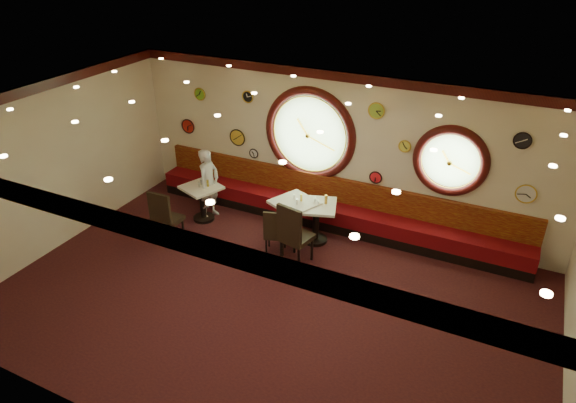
# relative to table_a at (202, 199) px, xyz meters

# --- Properties ---
(floor) EXTENTS (9.00, 6.00, 0.00)m
(floor) POSITION_rel_table_a_xyz_m (2.52, -1.79, -0.50)
(floor) COLOR black
(floor) RESTS_ON ground
(ceiling) EXTENTS (9.00, 6.00, 0.02)m
(ceiling) POSITION_rel_table_a_xyz_m (2.52, -1.79, 2.70)
(ceiling) COLOR gold
(ceiling) RESTS_ON wall_back
(wall_back) EXTENTS (9.00, 0.02, 3.20)m
(wall_back) POSITION_rel_table_a_xyz_m (2.52, 1.21, 1.10)
(wall_back) COLOR #ECE0C5
(wall_back) RESTS_ON floor
(wall_front) EXTENTS (9.00, 0.02, 3.20)m
(wall_front) POSITION_rel_table_a_xyz_m (2.52, -4.79, 1.10)
(wall_front) COLOR #ECE0C5
(wall_front) RESTS_ON floor
(wall_left) EXTENTS (0.02, 6.00, 3.20)m
(wall_left) POSITION_rel_table_a_xyz_m (-1.98, -1.79, 1.10)
(wall_left) COLOR #ECE0C5
(wall_left) RESTS_ON floor
(molding_back) EXTENTS (9.00, 0.10, 0.18)m
(molding_back) POSITION_rel_table_a_xyz_m (2.52, 1.16, 2.61)
(molding_back) COLOR #350B09
(molding_back) RESTS_ON wall_back
(molding_front) EXTENTS (9.00, 0.10, 0.18)m
(molding_front) POSITION_rel_table_a_xyz_m (2.52, -4.74, 2.61)
(molding_front) COLOR #350B09
(molding_front) RESTS_ON wall_back
(molding_left) EXTENTS (0.10, 6.00, 0.18)m
(molding_left) POSITION_rel_table_a_xyz_m (-1.93, -1.79, 2.61)
(molding_left) COLOR #350B09
(molding_left) RESTS_ON wall_back
(banquette_base) EXTENTS (8.00, 0.55, 0.20)m
(banquette_base) POSITION_rel_table_a_xyz_m (2.52, 0.93, -0.40)
(banquette_base) COLOR black
(banquette_base) RESTS_ON floor
(banquette_seat) EXTENTS (8.00, 0.55, 0.30)m
(banquette_seat) POSITION_rel_table_a_xyz_m (2.52, 0.93, -0.15)
(banquette_seat) COLOR #5C070E
(banquette_seat) RESTS_ON banquette_base
(banquette_back) EXTENTS (8.00, 0.10, 0.55)m
(banquette_back) POSITION_rel_table_a_xyz_m (2.52, 1.15, 0.25)
(banquette_back) COLOR #5B0707
(banquette_back) RESTS_ON wall_back
(porthole_left_glass) EXTENTS (1.66, 0.02, 1.66)m
(porthole_left_glass) POSITION_rel_table_a_xyz_m (1.92, 1.21, 1.35)
(porthole_left_glass) COLOR #93C375
(porthole_left_glass) RESTS_ON wall_back
(porthole_left_frame) EXTENTS (1.98, 0.18, 1.98)m
(porthole_left_frame) POSITION_rel_table_a_xyz_m (1.92, 1.19, 1.35)
(porthole_left_frame) COLOR #350B09
(porthole_left_frame) RESTS_ON wall_back
(porthole_left_ring) EXTENTS (1.61, 0.03, 1.61)m
(porthole_left_ring) POSITION_rel_table_a_xyz_m (1.92, 1.16, 1.35)
(porthole_left_ring) COLOR gold
(porthole_left_ring) RESTS_ON wall_back
(porthole_right_glass) EXTENTS (1.10, 0.02, 1.10)m
(porthole_right_glass) POSITION_rel_table_a_xyz_m (4.72, 1.21, 1.30)
(porthole_right_glass) COLOR #93C375
(porthole_right_glass) RESTS_ON wall_back
(porthole_right_frame) EXTENTS (1.38, 0.18, 1.38)m
(porthole_right_frame) POSITION_rel_table_a_xyz_m (4.72, 1.19, 1.30)
(porthole_right_frame) COLOR #350B09
(porthole_right_frame) RESTS_ON wall_back
(porthole_right_ring) EXTENTS (1.09, 0.03, 1.09)m
(porthole_right_ring) POSITION_rel_table_a_xyz_m (4.72, 1.16, 1.30)
(porthole_right_ring) COLOR gold
(porthole_right_ring) RESTS_ON wall_back
(wall_clock_0) EXTENTS (0.36, 0.03, 0.36)m
(wall_clock_0) POSITION_rel_table_a_xyz_m (0.22, 1.17, 1.00)
(wall_clock_0) COLOR gold
(wall_clock_0) RESTS_ON wall_back
(wall_clock_1) EXTENTS (0.20, 0.03, 0.20)m
(wall_clock_1) POSITION_rel_table_a_xyz_m (0.62, 1.17, 0.70)
(wall_clock_1) COLOR white
(wall_clock_1) RESTS_ON wall_back
(wall_clock_2) EXTENTS (0.24, 0.03, 0.24)m
(wall_clock_2) POSITION_rel_table_a_xyz_m (3.37, 1.17, 0.70)
(wall_clock_2) COLOR red
(wall_clock_2) RESTS_ON wall_back
(wall_clock_3) EXTENTS (0.24, 0.03, 0.24)m
(wall_clock_3) POSITION_rel_table_a_xyz_m (0.52, 1.17, 1.95)
(wall_clock_3) COLOR black
(wall_clock_3) RESTS_ON wall_back
(wall_clock_4) EXTENTS (0.34, 0.03, 0.34)m
(wall_clock_4) POSITION_rel_table_a_xyz_m (6.07, 1.17, 0.95)
(wall_clock_4) COLOR silver
(wall_clock_4) RESTS_ON wall_back
(wall_clock_5) EXTENTS (0.32, 0.03, 0.32)m
(wall_clock_5) POSITION_rel_table_a_xyz_m (-1.08, 1.17, 1.05)
(wall_clock_5) COLOR red
(wall_clock_5) RESTS_ON wall_back
(wall_clock_6) EXTENTS (0.28, 0.03, 0.28)m
(wall_clock_6) POSITION_rel_table_a_xyz_m (5.82, 1.17, 1.90)
(wall_clock_6) COLOR black
(wall_clock_6) RESTS_ON wall_back
(wall_clock_7) EXTENTS (0.22, 0.03, 0.22)m
(wall_clock_7) POSITION_rel_table_a_xyz_m (3.87, 1.17, 1.45)
(wall_clock_7) COLOR #F0F250
(wall_clock_7) RESTS_ON wall_back
(wall_clock_8) EXTENTS (0.30, 0.03, 0.30)m
(wall_clock_8) POSITION_rel_table_a_xyz_m (3.27, 1.17, 2.05)
(wall_clock_8) COLOR #91B638
(wall_clock_8) RESTS_ON wall_back
(wall_clock_9) EXTENTS (0.26, 0.03, 0.26)m
(wall_clock_9) POSITION_rel_table_a_xyz_m (-0.68, 1.17, 1.85)
(wall_clock_9) COLOR #76C026
(wall_clock_9) RESTS_ON wall_back
(table_a) EXTENTS (0.92, 0.92, 0.79)m
(table_a) POSITION_rel_table_a_xyz_m (0.00, 0.00, 0.00)
(table_a) COLOR black
(table_a) RESTS_ON floor
(table_b) EXTENTS (1.03, 1.03, 0.86)m
(table_b) POSITION_rel_table_a_xyz_m (2.09, 0.13, 0.04)
(table_b) COLOR black
(table_b) RESTS_ON floor
(table_c) EXTENTS (0.95, 0.95, 0.83)m
(table_c) POSITION_rel_table_a_xyz_m (2.50, 0.26, 0.03)
(table_c) COLOR black
(table_c) RESTS_ON floor
(chair_a) EXTENTS (0.50, 0.50, 0.71)m
(chair_a) POSITION_rel_table_a_xyz_m (-0.11, -1.11, 0.16)
(chair_a) COLOR black
(chair_a) RESTS_ON floor
(chair_b) EXTENTS (0.51, 0.51, 0.59)m
(chair_b) POSITION_rel_table_a_xyz_m (1.98, -0.50, 0.05)
(chair_b) COLOR black
(chair_b) RESTS_ON floor
(chair_c) EXTENTS (0.62, 0.62, 0.77)m
(chair_c) POSITION_rel_table_a_xyz_m (2.43, -0.65, 0.22)
(chair_c) COLOR black
(chair_c) RESTS_ON floor
(condiment_a_salt) EXTENTS (0.04, 0.04, 0.11)m
(condiment_a_salt) POSITION_rel_table_a_xyz_m (-0.04, 0.07, 0.35)
(condiment_a_salt) COLOR silver
(condiment_a_salt) RESTS_ON table_a
(condiment_b_salt) EXTENTS (0.03, 0.03, 0.10)m
(condiment_b_salt) POSITION_rel_table_a_xyz_m (2.03, 0.23, 0.41)
(condiment_b_salt) COLOR silver
(condiment_b_salt) RESTS_ON table_b
(condiment_c_salt) EXTENTS (0.04, 0.04, 0.10)m
(condiment_c_salt) POSITION_rel_table_a_xyz_m (2.44, 0.31, 0.38)
(condiment_c_salt) COLOR silver
(condiment_c_salt) RESTS_ON table_c
(condiment_a_pepper) EXTENTS (0.04, 0.04, 0.11)m
(condiment_a_pepper) POSITION_rel_table_a_xyz_m (-0.02, -0.04, 0.35)
(condiment_a_pepper) COLOR silver
(condiment_a_pepper) RESTS_ON table_a
(condiment_b_pepper) EXTENTS (0.04, 0.04, 0.11)m
(condiment_b_pepper) POSITION_rel_table_a_xyz_m (2.18, 0.05, 0.42)
(condiment_b_pepper) COLOR silver
(condiment_b_pepper) RESTS_ON table_b
(condiment_c_pepper) EXTENTS (0.03, 0.03, 0.09)m
(condiment_c_pepper) POSITION_rel_table_a_xyz_m (2.54, 0.26, 0.38)
(condiment_c_pepper) COLOR silver
(condiment_c_pepper) RESTS_ON table_c
(condiment_a_bottle) EXTENTS (0.05, 0.05, 0.15)m
(condiment_a_bottle) POSITION_rel_table_a_xyz_m (0.13, 0.06, 0.36)
(condiment_a_bottle) COLOR gold
(condiment_a_bottle) RESTS_ON table_a
(condiment_b_bottle) EXTENTS (0.04, 0.04, 0.14)m
(condiment_b_bottle) POSITION_rel_table_a_xyz_m (2.20, 0.21, 0.43)
(condiment_b_bottle) COLOR gold
(condiment_b_bottle) RESTS_ON table_b
(condiment_c_bottle) EXTENTS (0.06, 0.06, 0.18)m
(condiment_c_bottle) POSITION_rel_table_a_xyz_m (2.65, 0.38, 0.42)
(condiment_c_bottle) COLOR #C5882E
(condiment_c_bottle) RESTS_ON table_c
(waiter) EXTENTS (0.39, 0.58, 1.55)m
(waiter) POSITION_rel_table_a_xyz_m (0.07, 0.18, 0.28)
(waiter) COLOR silver
(waiter) RESTS_ON floor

